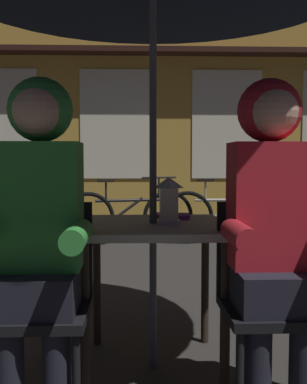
# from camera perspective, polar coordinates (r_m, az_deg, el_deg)

# --- Properties ---
(ground_plane) EXTENTS (60.00, 60.00, 0.00)m
(ground_plane) POSITION_cam_1_polar(r_m,az_deg,el_deg) (2.56, -0.06, -20.44)
(ground_plane) COLOR #2D2B28
(cafe_table) EXTENTS (0.72, 0.72, 0.74)m
(cafe_table) POSITION_cam_1_polar(r_m,az_deg,el_deg) (2.37, -0.06, -6.24)
(cafe_table) COLOR #B2AD9E
(cafe_table) RESTS_ON ground_plane
(lantern) EXTENTS (0.11, 0.11, 0.23)m
(lantern) POSITION_cam_1_polar(r_m,az_deg,el_deg) (2.35, 1.85, -0.84)
(lantern) COLOR white
(lantern) RESTS_ON cafe_table
(chair_left) EXTENTS (0.40, 0.40, 0.87)m
(chair_left) POSITION_cam_1_polar(r_m,az_deg,el_deg) (2.08, -13.33, -12.02)
(chair_left) COLOR black
(chair_left) RESTS_ON ground_plane
(chair_right) EXTENTS (0.40, 0.40, 0.87)m
(chair_right) POSITION_cam_1_polar(r_m,az_deg,el_deg) (2.12, 13.68, -11.75)
(chair_right) COLOR black
(chair_right) RESTS_ON ground_plane
(person_left_hooded) EXTENTS (0.45, 0.56, 1.40)m
(person_left_hooded) POSITION_cam_1_polar(r_m,az_deg,el_deg) (1.96, -13.83, -2.38)
(person_left_hooded) COLOR black
(person_left_hooded) RESTS_ON ground_plane
(person_right_hooded) EXTENTS (0.45, 0.56, 1.40)m
(person_right_hooded) POSITION_cam_1_polar(r_m,az_deg,el_deg) (1.99, 14.29, -2.27)
(person_right_hooded) COLOR black
(person_right_hooded) RESTS_ON ground_plane
(shopfront_building) EXTENTS (10.00, 0.93, 6.20)m
(shopfront_building) POSITION_cam_1_polar(r_m,az_deg,el_deg) (7.99, -4.62, 18.76)
(shopfront_building) COLOR gold
(shopfront_building) RESTS_ON ground_plane
(bicycle_second) EXTENTS (1.68, 0.24, 0.84)m
(bicycle_second) POSITION_cam_1_polar(r_m,az_deg,el_deg) (6.05, -16.23, -2.88)
(bicycle_second) COLOR black
(bicycle_second) RESTS_ON ground_plane
(bicycle_third) EXTENTS (1.65, 0.41, 0.84)m
(bicycle_third) POSITION_cam_1_polar(r_m,az_deg,el_deg) (5.85, -3.04, -2.95)
(bicycle_third) COLOR black
(bicycle_third) RESTS_ON ground_plane
(bicycle_fourth) EXTENTS (1.68, 0.11, 0.84)m
(bicycle_fourth) POSITION_cam_1_polar(r_m,az_deg,el_deg) (5.97, 8.97, -2.85)
(bicycle_fourth) COLOR black
(bicycle_fourth) RESTS_ON ground_plane
(book) EXTENTS (0.22, 0.18, 0.02)m
(book) POSITION_cam_1_polar(r_m,az_deg,el_deg) (2.54, 2.15, -2.95)
(book) COLOR #661E7A
(book) RESTS_ON cafe_table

